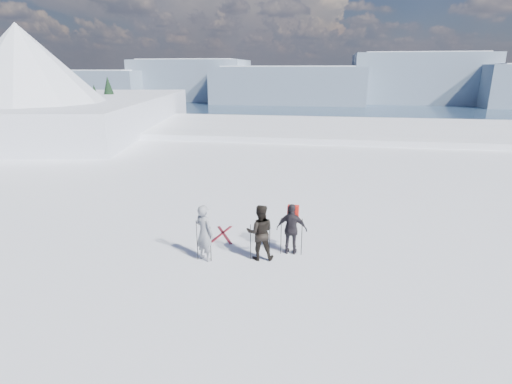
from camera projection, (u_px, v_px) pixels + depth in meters
The scene contains 9 objects.
lake_basin at pixel (314, 193), 41.16m from camera, with size 820.00×820.00×71.62m.
far_mountain_range at pixel (353, 81), 436.66m from camera, with size 770.00×110.00×53.00m.
near_ridge at pixel (71, 157), 43.87m from camera, with size 31.37×35.68×25.62m.
skier_grey at pixel (204, 233), 12.41m from camera, with size 0.66×0.43×1.82m, color gray.
skier_dark at pixel (260, 232), 12.47m from camera, with size 0.88×0.68×1.80m, color black.
skier_pack at pixel (292, 229), 12.85m from camera, with size 0.99×0.41×1.69m, color black.
backpack at pixel (294, 194), 12.75m from camera, with size 0.36×0.20×0.54m, color red.
ski_poles at pixel (252, 240), 12.57m from camera, with size 3.23×0.96×1.32m.
skis_loose at pixel (223, 235), 14.52m from camera, with size 0.91×1.68×0.03m.
Camera 1 is at (0.71, -9.73, 5.78)m, focal length 28.00 mm.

